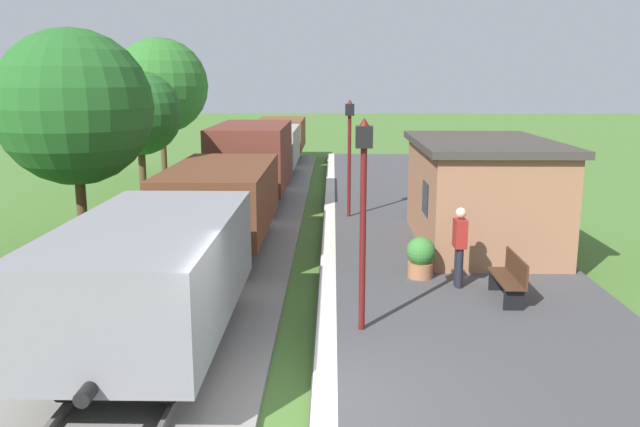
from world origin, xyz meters
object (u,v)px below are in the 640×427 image
potted_planter (421,257)px  lamp_post_near (363,186)px  station_hut (481,192)px  tree_field_left (139,113)px  lamp_post_far (349,136)px  freight_train (252,167)px  bench_near_hut (510,277)px  person_waiting (460,244)px  tree_trackside_far (74,108)px  tree_field_distant (160,86)px

potted_planter → lamp_post_near: size_ratio=0.25×
station_hut → tree_field_left: tree_field_left is taller
potted_planter → lamp_post_far: (-1.43, 6.53, 2.08)m
potted_planter → tree_field_left: 15.04m
freight_train → lamp_post_far: bearing=-38.5°
bench_near_hut → person_waiting: 1.27m
freight_train → tree_trackside_far: tree_trackside_far is taller
lamp_post_far → freight_train: bearing=141.5°
freight_train → station_hut: 9.20m
lamp_post_near → tree_field_left: (-8.03, 14.49, 0.45)m
person_waiting → tree_field_left: (-10.18, 12.06, 2.07)m
station_hut → lamp_post_far: lamp_post_far is taller
lamp_post_near → tree_field_distant: bearing=113.2°
freight_train → lamp_post_near: (3.42, -12.32, 1.34)m
station_hut → bench_near_hut: 4.63m
freight_train → bench_near_hut: 12.51m
tree_field_distant → lamp_post_far: bearing=-50.7°
lamp_post_near → lamp_post_far: 9.60m
freight_train → lamp_post_far: (3.42, -2.72, 1.34)m
person_waiting → potted_planter: person_waiting is taller
person_waiting → tree_trackside_far: 10.94m
station_hut → lamp_post_near: bearing=-118.9°
station_hut → tree_trackside_far: bearing=176.3°
freight_train → tree_field_distant: bearing=123.7°
station_hut → potted_planter: 3.74m
lamp_post_far → potted_planter: bearing=-77.6°
potted_planter → tree_trackside_far: 10.19m
person_waiting → tree_trackside_far: tree_trackside_far is taller
tree_field_left → tree_field_distant: size_ratio=0.76×
potted_planter → lamp_post_near: 3.98m
potted_planter → lamp_post_far: bearing=102.4°
freight_train → bench_near_hut: (6.42, -10.71, -0.74)m
tree_trackside_far → person_waiting: bearing=-24.5°
bench_near_hut → tree_field_distant: (-11.64, 18.55, 3.52)m
lamp_post_near → lamp_post_far: bearing=90.0°
station_hut → potted_planter: (-1.95, -3.05, -0.93)m
lamp_post_near → tree_field_distant: 21.98m
bench_near_hut → tree_trackside_far: bearing=153.6°
bench_near_hut → lamp_post_near: 3.99m
station_hut → bench_near_hut: size_ratio=3.87×
freight_train → person_waiting: (5.56, -9.89, -0.28)m
person_waiting → lamp_post_far: lamp_post_far is taller
lamp_post_near → freight_train: bearing=105.5°
potted_planter → freight_train: bearing=117.7°
person_waiting → lamp_post_near: lamp_post_near is taller
bench_near_hut → lamp_post_near: bearing=-151.8°
tree_trackside_far → station_hut: bearing=-3.7°
tree_trackside_far → tree_field_left: tree_trackside_far is taller
station_hut → freight_train: bearing=137.7°
potted_planter → tree_field_left: (-9.46, 11.42, 2.53)m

